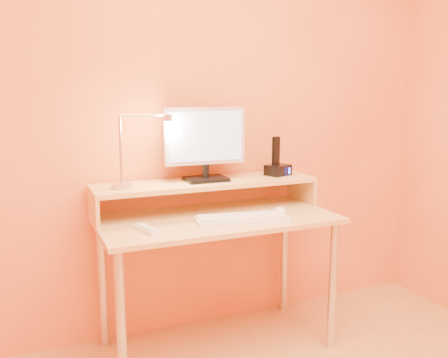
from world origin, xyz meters
name	(u,v)px	position (x,y,z in m)	size (l,w,h in m)	color
wall_back	(195,110)	(0.00, 1.50, 1.25)	(3.00, 0.04, 2.50)	#F99045
desk_leg_fl	(121,326)	(-0.55, 0.93, 0.35)	(0.04, 0.04, 0.69)	silver
desk_leg_fr	(333,286)	(0.55, 0.93, 0.35)	(0.04, 0.04, 0.69)	silver
desk_leg_bl	(103,284)	(-0.55, 1.43, 0.35)	(0.04, 0.04, 0.69)	silver
desk_leg_br	(284,257)	(0.55, 1.43, 0.35)	(0.04, 0.04, 0.69)	silver
desk_lower	(217,219)	(0.00, 1.18, 0.71)	(1.20, 0.60, 0.03)	tan
shelf_riser_left	(93,208)	(-0.59, 1.33, 0.79)	(0.02, 0.30, 0.14)	tan
shelf_riser_right	(301,189)	(0.59, 1.33, 0.79)	(0.02, 0.30, 0.14)	tan
desk_shelf	(206,183)	(0.00, 1.33, 0.87)	(1.20, 0.30, 0.03)	tan
monitor_foot	(206,179)	(0.00, 1.33, 0.89)	(0.22, 0.16, 0.02)	black
monitor_neck	(206,171)	(0.00, 1.33, 0.93)	(0.04, 0.04, 0.07)	black
monitor_panel	(205,136)	(0.00, 1.34, 1.12)	(0.44, 0.04, 0.30)	silver
monitor_back	(203,136)	(0.00, 1.36, 1.12)	(0.39, 0.01, 0.25)	black
monitor_screen	(206,136)	(0.00, 1.32, 1.12)	(0.40, 0.00, 0.26)	#9DBCE4
lamp_base	(122,186)	(-0.45, 1.30, 0.89)	(0.10, 0.10, 0.03)	silver
lamp_post	(121,150)	(-0.45, 1.30, 1.07)	(0.01, 0.01, 0.33)	silver
lamp_arm	(144,115)	(-0.33, 1.30, 1.24)	(0.01, 0.01, 0.24)	silver
lamp_head	(168,118)	(-0.21, 1.30, 1.22)	(0.04, 0.04, 0.03)	silver
lamp_bulb	(168,121)	(-0.21, 1.30, 1.20)	(0.03, 0.03, 0.00)	#FFEAC6
phone_dock	(278,170)	(0.44, 1.33, 0.91)	(0.13, 0.10, 0.06)	black
phone_handset	(276,151)	(0.42, 1.33, 1.02)	(0.04, 0.03, 0.16)	black
phone_led	(289,171)	(0.48, 1.28, 0.91)	(0.01, 0.00, 0.04)	blue
keyboard	(242,219)	(0.08, 1.04, 0.73)	(0.45, 0.14, 0.02)	white
mouse	(280,211)	(0.32, 1.10, 0.74)	(0.06, 0.11, 0.04)	white
remote_control	(146,229)	(-0.40, 1.06, 0.73)	(0.05, 0.18, 0.02)	white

